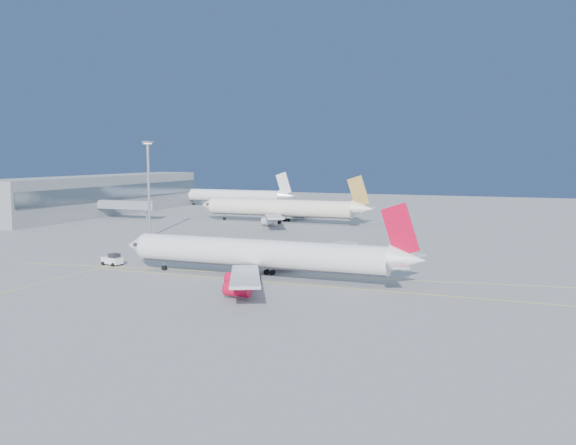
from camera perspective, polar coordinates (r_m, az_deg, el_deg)
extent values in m
plane|color=slate|center=(128.97, 1.57, -4.24)|extent=(500.00, 500.00, 0.00)
cube|color=gray|center=(258.92, -16.20, 2.37)|extent=(18.00, 110.00, 15.00)
cube|color=#3F4C59|center=(253.31, -14.56, 2.67)|extent=(0.40, 107.80, 5.00)
cube|color=gray|center=(236.73, -14.27, 1.54)|extent=(22.00, 3.00, 3.00)
cylinder|color=gray|center=(231.80, -12.45, 0.85)|extent=(0.70, 0.70, 5.20)
cube|color=gray|center=(230.48, -12.05, 1.47)|extent=(3.20, 3.60, 3.40)
cube|color=yellow|center=(114.37, 1.53, -5.56)|extent=(90.00, 0.18, 0.02)
cube|color=yellow|center=(123.44, 0.62, -4.70)|extent=(118.86, 16.88, 0.02)
cube|color=yellow|center=(172.50, -7.54, -1.67)|extent=(0.18, 140.00, 0.02)
cylinder|color=white|center=(120.31, -2.74, -2.73)|extent=(50.28, 5.76, 5.20)
cone|color=white|center=(133.90, -13.32, -2.00)|extent=(4.09, 5.25, 5.20)
cone|color=white|center=(111.43, 10.57, -3.26)|extent=(6.33, 5.01, 4.94)
cube|color=black|center=(132.85, -12.72, -1.81)|extent=(1.49, 4.96, 0.63)
cube|color=#B7B7BC|center=(105.67, -3.84, -4.76)|extent=(15.31, 25.48, 0.49)
cube|color=#B7B7BC|center=(132.08, 1.72, -2.57)|extent=(15.79, 25.32, 0.49)
cube|color=red|center=(111.01, 9.94, -0.66)|extent=(6.90, 0.48, 9.49)
cylinder|color=gray|center=(130.73, -10.96, -3.53)|extent=(0.22, 0.22, 2.06)
cylinder|color=black|center=(130.91, -10.95, -3.97)|extent=(0.99, 0.64, 0.99)
cylinder|color=gray|center=(117.18, -3.10, -4.53)|extent=(0.29, 0.29, 2.06)
cylinder|color=black|center=(117.37, -3.09, -5.03)|extent=(1.00, 0.82, 0.99)
cylinder|color=gray|center=(123.76, -1.64, -3.96)|extent=(0.29, 0.29, 2.06)
cylinder|color=black|center=(123.94, -1.64, -4.43)|extent=(1.00, 0.82, 0.99)
cylinder|color=red|center=(111.69, -4.45, -5.05)|extent=(4.33, 2.29, 2.24)
cylinder|color=red|center=(103.18, -4.50, -5.98)|extent=(4.33, 2.29, 2.24)
cylinder|color=red|center=(129.36, -0.52, -3.51)|extent=(4.33, 2.29, 2.24)
cylinder|color=red|center=(135.17, 2.26, -3.10)|extent=(4.33, 2.29, 2.24)
cylinder|color=#EDE4CA|center=(218.12, -0.77, 1.33)|extent=(51.66, 6.40, 5.65)
cone|color=#EDE4CA|center=(230.53, -7.18, 1.54)|extent=(4.54, 5.72, 5.65)
cone|color=#EDE4CA|center=(208.34, 6.65, 1.23)|extent=(7.02, 5.47, 5.37)
cube|color=black|center=(229.56, -6.77, 1.67)|extent=(1.66, 5.39, 0.69)
cube|color=#B7B7BC|center=(202.11, -1.26, 0.51)|extent=(16.44, 27.31, 0.55)
cube|color=#B7B7BC|center=(230.89, 1.84, 1.20)|extent=(17.09, 27.09, 0.55)
cube|color=#BC9346|center=(208.36, 6.27, 2.76)|extent=(7.64, 0.56, 10.50)
cylinder|color=gray|center=(227.54, -5.67, 0.63)|extent=(0.24, 0.24, 2.28)
cylinder|color=black|center=(227.65, -5.67, 0.35)|extent=(1.10, 0.71, 1.09)
cylinder|color=gray|center=(214.36, -0.95, 0.33)|extent=(0.32, 0.32, 2.28)
cylinder|color=black|center=(214.48, -0.95, 0.03)|extent=(1.10, 0.91, 1.09)
cylinder|color=gray|center=(221.72, -0.13, 0.52)|extent=(0.32, 0.32, 2.28)
cylinder|color=black|center=(221.84, -0.13, 0.23)|extent=(1.10, 0.91, 1.09)
cylinder|color=#B7B7BC|center=(205.97, -1.67, 0.10)|extent=(4.80, 2.55, 2.48)
cylinder|color=#B7B7BC|center=(229.48, 0.93, 0.71)|extent=(4.80, 2.55, 2.48)
cylinder|color=white|center=(287.69, -5.09, 2.39)|extent=(47.60, 6.46, 5.32)
cone|color=white|center=(300.68, -9.45, 2.49)|extent=(4.40, 5.42, 5.32)
cone|color=white|center=(275.99, -0.12, 2.38)|extent=(6.77, 5.21, 5.05)
cube|color=black|center=(299.69, -9.16, 2.59)|extent=(1.64, 5.09, 0.66)
cube|color=#B7B7BC|center=(273.07, -5.70, 1.89)|extent=(15.13, 25.35, 0.52)
cube|color=#B7B7BC|center=(298.63, -3.05, 2.26)|extent=(16.13, 25.02, 0.52)
cube|color=silver|center=(276.27, -0.40, 3.48)|extent=(7.31, 0.60, 10.05)
cylinder|color=gray|center=(297.54, -8.40, 1.85)|extent=(0.23, 0.23, 2.18)
cylinder|color=black|center=(297.62, -8.40, 1.64)|extent=(1.06, 0.69, 1.04)
cylinder|color=gray|center=(284.13, -5.28, 1.69)|extent=(0.30, 0.30, 2.18)
cylinder|color=black|center=(284.21, -5.28, 1.47)|extent=(1.06, 0.88, 1.04)
cylinder|color=gray|center=(290.82, -4.57, 1.80)|extent=(0.30, 0.30, 2.18)
cylinder|color=black|center=(290.91, -4.57, 1.59)|extent=(1.06, 0.88, 1.04)
cylinder|color=#B7B7BC|center=(276.73, -5.93, 1.57)|extent=(4.61, 2.48, 2.37)
cylinder|color=#B7B7BC|center=(297.64, -3.73, 1.90)|extent=(4.61, 2.48, 2.37)
cube|color=white|center=(139.34, -15.36, -3.26)|extent=(4.81, 3.15, 1.33)
cube|color=black|center=(138.68, -15.19, -2.89)|extent=(2.15, 2.23, 1.00)
cylinder|color=black|center=(139.88, -16.13, -3.50)|extent=(0.84, 0.55, 0.78)
cylinder|color=black|center=(141.35, -15.40, -3.39)|extent=(0.84, 0.55, 0.78)
cylinder|color=black|center=(137.53, -15.30, -3.64)|extent=(0.84, 0.55, 0.78)
cylinder|color=black|center=(139.01, -14.57, -3.52)|extent=(0.84, 0.55, 0.78)
cylinder|color=gray|center=(184.30, -12.28, 2.84)|extent=(0.74, 0.74, 26.34)
cube|color=gray|center=(184.08, -12.37, 7.00)|extent=(2.32, 2.32, 0.53)
cube|color=white|center=(184.07, -12.37, 6.87)|extent=(1.69, 1.69, 0.26)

